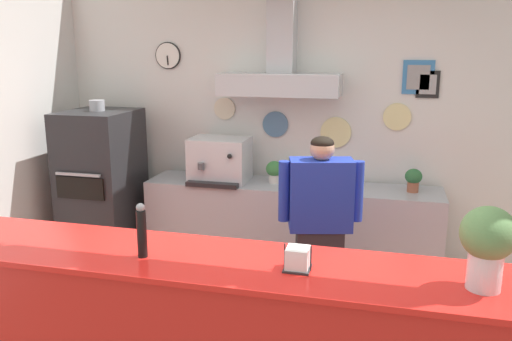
# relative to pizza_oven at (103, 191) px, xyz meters

# --- Properties ---
(back_wall_assembly) EXTENTS (4.92, 2.35, 3.06)m
(back_wall_assembly) POSITION_rel_pizza_oven_xyz_m (1.84, 0.48, 0.87)
(back_wall_assembly) COLOR gray
(back_wall_assembly) RESTS_ON ground_plane
(back_prep_counter) EXTENTS (2.69, 0.54, 0.89)m
(back_prep_counter) POSITION_rel_pizza_oven_xyz_m (1.80, 0.23, -0.33)
(back_prep_counter) COLOR #A3A5AD
(back_prep_counter) RESTS_ON ground_plane
(pizza_oven) EXTENTS (0.62, 0.76, 1.64)m
(pizza_oven) POSITION_rel_pizza_oven_xyz_m (0.00, 0.00, 0.00)
(pizza_oven) COLOR #232326
(pizza_oven) RESTS_ON ground_plane
(shop_worker) EXTENTS (0.59, 0.32, 1.51)m
(shop_worker) POSITION_rel_pizza_oven_xyz_m (2.19, -0.74, 0.03)
(shop_worker) COLOR #232328
(shop_worker) RESTS_ON ground_plane
(espresso_machine) EXTENTS (0.53, 0.48, 0.41)m
(espresso_machine) POSITION_rel_pizza_oven_xyz_m (1.12, 0.21, 0.32)
(espresso_machine) COLOR silver
(espresso_machine) RESTS_ON back_prep_counter
(potted_thyme) EXTENTS (0.15, 0.15, 0.20)m
(potted_thyme) POSITION_rel_pizza_oven_xyz_m (2.87, 0.26, 0.23)
(potted_thyme) COLOR #9E563D
(potted_thyme) RESTS_ON back_prep_counter
(potted_rosemary) EXTENTS (0.16, 0.16, 0.21)m
(potted_rosemary) POSITION_rel_pizza_oven_xyz_m (1.63, 0.26, 0.23)
(potted_rosemary) COLOR beige
(potted_rosemary) RESTS_ON back_prep_counter
(napkin_holder) EXTENTS (0.14, 0.13, 0.13)m
(napkin_holder) POSITION_rel_pizza_oven_xyz_m (2.24, -1.96, 0.33)
(napkin_holder) COLOR #262628
(napkin_holder) RESTS_ON service_counter
(basil_vase) EXTENTS (0.24, 0.24, 0.39)m
(basil_vase) POSITION_rel_pizza_oven_xyz_m (3.09, -1.96, 0.49)
(basil_vase) COLOR silver
(basil_vase) RESTS_ON service_counter
(pepper_grinder) EXTENTS (0.05, 0.05, 0.29)m
(pepper_grinder) POSITION_rel_pizza_oven_xyz_m (1.43, -2.00, 0.42)
(pepper_grinder) COLOR black
(pepper_grinder) RESTS_ON service_counter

